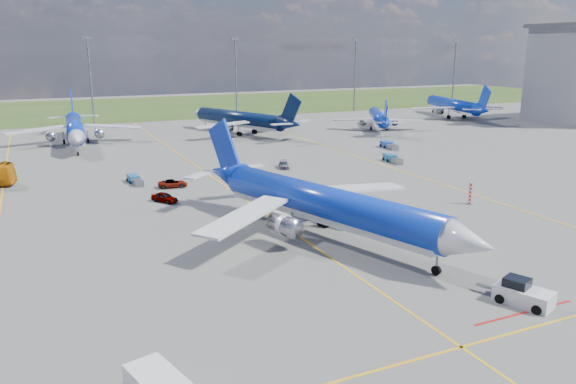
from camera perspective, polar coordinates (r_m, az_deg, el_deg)
name	(u,v)px	position (r m, az deg, el deg)	size (l,w,h in m)	color
ground	(324,253)	(56.51, 3.63, -6.21)	(400.00, 400.00, 0.00)	#545452
grass_strip	(112,109)	(199.08, -17.42, 8.09)	(400.00, 80.00, 0.01)	#2D4719
taxiway_lines	(233,190)	(80.89, -5.56, 0.15)	(60.25, 160.00, 0.02)	#F5AE15
floodlight_masts	(167,75)	(160.55, -12.20, 11.54)	(202.20, 0.50, 22.70)	slate
warning_post	(470,193)	(77.02, 18.04, -0.09)	(0.50, 0.50, 3.00)	red
bg_jet_nnw	(77,145)	(126.38, -20.69, 4.48)	(29.47, 38.68, 10.13)	#0C2FB5
bg_jet_n	(240,134)	(134.65, -4.93, 5.92)	(29.65, 38.91, 10.19)	#061639
bg_jet_ne	(378,129)	(144.38, 9.13, 6.37)	(24.17, 31.72, 8.31)	#0C2FB5
bg_jet_ene	(452,117)	(172.67, 16.33, 7.28)	(29.85, 39.18, 10.26)	#0C2FB5
main_airliner	(325,238)	(60.92, 3.78, -4.65)	(31.73, 41.64, 10.91)	#0C2FB5
pushback_tug	(522,294)	(49.25, 22.68, -9.54)	(3.75, 6.11, 2.06)	silver
service_car_a	(165,197)	(76.17, -12.44, -0.53)	(1.54, 3.82, 1.30)	#999999
service_car_b	(173,183)	(83.92, -11.63, 0.85)	(1.96, 4.26, 1.18)	#999999
service_car_c	(284,165)	(95.50, -0.42, 2.79)	(1.60, 3.94, 1.14)	#999999
baggage_tug_w	(392,159)	(102.29, 10.54, 3.32)	(2.16, 5.53, 1.21)	#165889
baggage_tug_c	(135,180)	(87.80, -15.29, 1.19)	(1.74, 5.07, 1.12)	#195796
baggage_tug_e	(389,145)	(116.33, 10.18, 4.68)	(2.21, 5.73, 1.25)	#1B47A4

